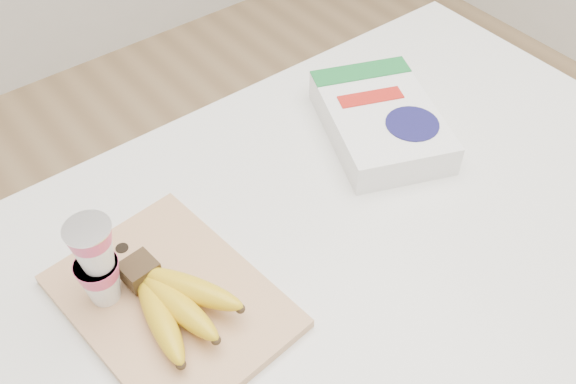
# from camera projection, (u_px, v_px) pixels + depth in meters

# --- Properties ---
(table) EXTENTS (1.21, 0.80, 0.91)m
(table) POSITION_uv_depth(u_px,v_px,m) (343.00, 358.00, 1.38)
(table) COLOR silver
(table) RESTS_ON ground
(cutting_board) EXTENTS (0.28, 0.36, 0.02)m
(cutting_board) POSITION_uv_depth(u_px,v_px,m) (171.00, 301.00, 0.93)
(cutting_board) COLOR tan
(cutting_board) RESTS_ON table
(bananas) EXTENTS (0.14, 0.20, 0.06)m
(bananas) POSITION_uv_depth(u_px,v_px,m) (173.00, 301.00, 0.89)
(bananas) COLOR #382816
(bananas) RESTS_ON cutting_board
(yogurt_stack) EXTENTS (0.07, 0.07, 0.15)m
(yogurt_stack) POSITION_uv_depth(u_px,v_px,m) (96.00, 261.00, 0.87)
(yogurt_stack) COLOR white
(yogurt_stack) RESTS_ON cutting_board
(cereal_box) EXTENTS (0.28, 0.33, 0.06)m
(cereal_box) POSITION_uv_depth(u_px,v_px,m) (381.00, 121.00, 1.17)
(cereal_box) COLOR white
(cereal_box) RESTS_ON table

